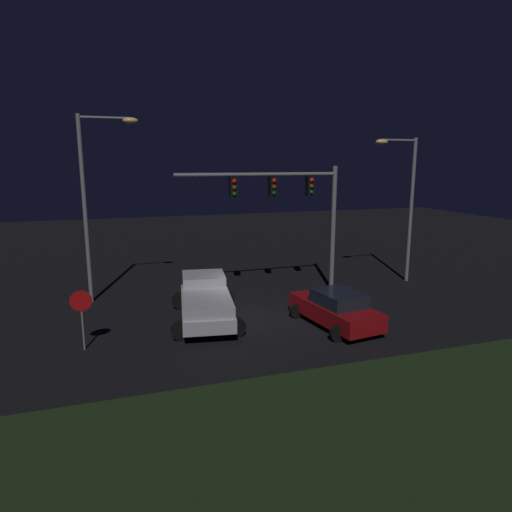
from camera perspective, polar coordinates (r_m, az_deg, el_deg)
The scene contains 8 objects.
ground_plane at distance 20.02m, azimuth -0.63°, elevation -7.82°, with size 80.00×80.00×0.00m, color black.
grass_median at distance 12.46m, azimuth 13.07°, elevation -20.75°, with size 20.61×7.14×0.10m, color black.
pickup_truck at distance 19.63m, azimuth -6.37°, elevation -5.23°, with size 3.41×5.64×1.80m.
car_sedan at distance 19.23m, azimuth 9.93°, elevation -6.50°, with size 2.87×4.60×1.51m.
traffic_signal_gantry at distance 22.95m, azimuth 4.33°, elevation 7.17°, with size 8.32×0.56×6.50m.
street_lamp_left at distance 22.83m, azimuth -19.48°, elevation 8.07°, with size 2.74×0.44×8.83m.
street_lamp_right at distance 26.59m, azimuth 18.05°, elevation 7.54°, with size 2.57×0.44×7.98m.
stop_sign at distance 17.46m, azimuth -21.00°, elevation -6.16°, with size 0.76×0.08×2.23m.
Camera 1 is at (-5.71, -18.00, 6.65)m, focal length 31.98 mm.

